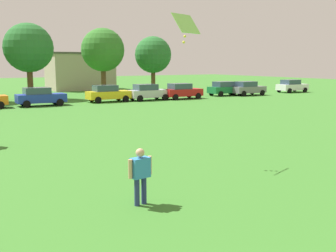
% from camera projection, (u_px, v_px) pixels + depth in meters
% --- Properties ---
extents(adult_bystander, '(0.75, 0.36, 1.59)m').
position_uv_depth(adult_bystander, '(140.00, 172.00, 10.95)').
color(adult_bystander, navy).
rests_on(adult_bystander, ground).
extents(kite, '(1.28, 0.90, 1.11)m').
position_uv_depth(kite, '(186.00, 25.00, 15.03)').
color(kite, '#8CD859').
extents(parked_car_blue_2, '(4.30, 2.02, 1.68)m').
position_uv_depth(parked_car_blue_2, '(40.00, 96.00, 36.37)').
color(parked_car_blue_2, '#1E38AD').
rests_on(parked_car_blue_2, ground).
extents(parked_car_yellow_3, '(4.30, 2.02, 1.68)m').
position_uv_depth(parked_car_yellow_3, '(108.00, 93.00, 40.11)').
color(parked_car_yellow_3, yellow).
rests_on(parked_car_yellow_3, ground).
extents(parked_car_silver_4, '(4.30, 2.02, 1.68)m').
position_uv_depth(parked_car_silver_4, '(148.00, 92.00, 41.87)').
color(parked_car_silver_4, silver).
rests_on(parked_car_silver_4, ground).
extents(parked_car_red_5, '(4.30, 2.02, 1.68)m').
position_uv_depth(parked_car_red_5, '(182.00, 91.00, 43.42)').
color(parked_car_red_5, red).
rests_on(parked_car_red_5, ground).
extents(parked_car_green_6, '(4.30, 2.02, 1.68)m').
position_uv_depth(parked_car_green_6, '(225.00, 88.00, 47.85)').
color(parked_car_green_6, '#196B38').
rests_on(parked_car_green_6, ground).
extents(parked_car_gray_7, '(4.30, 2.02, 1.68)m').
position_uv_depth(parked_car_gray_7, '(248.00, 88.00, 48.09)').
color(parked_car_gray_7, slate).
rests_on(parked_car_gray_7, ground).
extents(parked_car_white_8, '(4.30, 2.02, 1.68)m').
position_uv_depth(parked_car_white_8, '(292.00, 86.00, 53.03)').
color(parked_car_white_8, white).
rests_on(parked_car_white_8, ground).
extents(tree_center_right, '(5.15, 5.15, 8.03)m').
position_uv_depth(tree_center_right, '(28.00, 48.00, 42.05)').
color(tree_center_right, brown).
rests_on(tree_center_right, ground).
extents(tree_right, '(5.10, 5.10, 7.95)m').
position_uv_depth(tree_right, '(103.00, 50.00, 47.28)').
color(tree_right, brown).
rests_on(tree_right, ground).
extents(tree_far_right, '(4.63, 4.63, 7.21)m').
position_uv_depth(tree_far_right, '(153.00, 55.00, 50.83)').
color(tree_far_right, brown).
rests_on(tree_far_right, ground).
extents(house_right, '(9.12, 6.32, 5.34)m').
position_uv_depth(house_right, '(80.00, 71.00, 58.12)').
color(house_right, tan).
rests_on(house_right, ground).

